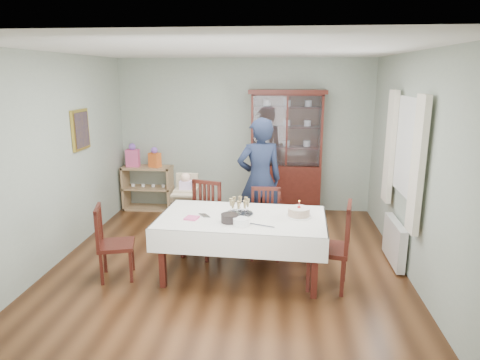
# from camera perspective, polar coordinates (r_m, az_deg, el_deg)

# --- Properties ---
(floor) EXTENTS (5.00, 5.00, 0.00)m
(floor) POSITION_cam_1_polar(r_m,az_deg,el_deg) (5.68, -1.65, -11.40)
(floor) COLOR #593319
(floor) RESTS_ON ground
(room_shell) EXTENTS (5.00, 5.00, 5.00)m
(room_shell) POSITION_cam_1_polar(r_m,az_deg,el_deg) (5.70, -1.12, 6.65)
(room_shell) COLOR #9EAA99
(room_shell) RESTS_ON floor
(dining_table) EXTENTS (2.06, 1.25, 0.76)m
(dining_table) POSITION_cam_1_polar(r_m,az_deg,el_deg) (5.30, 0.27, -8.73)
(dining_table) COLOR #441711
(dining_table) RESTS_ON floor
(china_cabinet) EXTENTS (1.30, 0.48, 2.18)m
(china_cabinet) POSITION_cam_1_polar(r_m,az_deg,el_deg) (7.46, 6.16, 3.81)
(china_cabinet) COLOR #441711
(china_cabinet) RESTS_ON floor
(sideboard) EXTENTS (0.90, 0.38, 0.80)m
(sideboard) POSITION_cam_1_polar(r_m,az_deg,el_deg) (8.01, -12.17, -1.02)
(sideboard) COLOR tan
(sideboard) RESTS_ON floor
(picture_frame) EXTENTS (0.04, 0.48, 0.58)m
(picture_frame) POSITION_cam_1_polar(r_m,az_deg,el_deg) (6.59, -20.50, 6.30)
(picture_frame) COLOR gold
(picture_frame) RESTS_ON room_shell
(window) EXTENTS (0.04, 1.02, 1.22)m
(window) POSITION_cam_1_polar(r_m,az_deg,el_deg) (5.68, 21.51, 4.07)
(window) COLOR white
(window) RESTS_ON room_shell
(curtain_left) EXTENTS (0.07, 0.30, 1.55)m
(curtain_left) POSITION_cam_1_polar(r_m,az_deg,el_deg) (5.10, 22.62, 1.78)
(curtain_left) COLOR silver
(curtain_left) RESTS_ON room_shell
(curtain_right) EXTENTS (0.07, 0.30, 1.55)m
(curtain_right) POSITION_cam_1_polar(r_m,az_deg,el_deg) (6.27, 19.39, 4.18)
(curtain_right) COLOR silver
(curtain_right) RESTS_ON room_shell
(radiator) EXTENTS (0.10, 0.80, 0.55)m
(radiator) POSITION_cam_1_polar(r_m,az_deg,el_deg) (5.99, 19.88, -7.75)
(radiator) COLOR white
(radiator) RESTS_ON floor
(chair_far_left) EXTENTS (0.56, 0.56, 1.00)m
(chair_far_left) POSITION_cam_1_polar(r_m,az_deg,el_deg) (5.94, -5.18, -7.13)
(chair_far_left) COLOR #441711
(chair_far_left) RESTS_ON floor
(chair_far_right) EXTENTS (0.43, 0.43, 0.93)m
(chair_far_right) POSITION_cam_1_polar(r_m,az_deg,el_deg) (5.88, 3.38, -7.56)
(chair_far_right) COLOR #441711
(chair_far_right) RESTS_ON floor
(chair_end_left) EXTENTS (0.51, 0.51, 0.91)m
(chair_end_left) POSITION_cam_1_polar(r_m,az_deg,el_deg) (5.49, -16.24, -9.78)
(chair_end_left) COLOR #441711
(chair_end_left) RESTS_ON floor
(chair_end_right) EXTENTS (0.54, 0.54, 1.03)m
(chair_end_right) POSITION_cam_1_polar(r_m,az_deg,el_deg) (5.16, 11.78, -10.70)
(chair_end_right) COLOR #441711
(chair_end_right) RESTS_ON floor
(woman) EXTENTS (0.77, 0.61, 1.84)m
(woman) POSITION_cam_1_polar(r_m,az_deg,el_deg) (6.27, 2.63, -0.02)
(woman) COLOR #161D32
(woman) RESTS_ON floor
(high_chair) EXTENTS (0.45, 0.45, 1.00)m
(high_chair) POSITION_cam_1_polar(r_m,az_deg,el_deg) (6.55, -7.13, -4.27)
(high_chair) COLOR black
(high_chair) RESTS_ON floor
(champagne_tray) EXTENTS (0.34, 0.34, 0.21)m
(champagne_tray) POSITION_cam_1_polar(r_m,az_deg,el_deg) (5.22, -0.09, -3.97)
(champagne_tray) COLOR silver
(champagne_tray) RESTS_ON dining_table
(birthday_cake) EXTENTS (0.30, 0.30, 0.21)m
(birthday_cake) POSITION_cam_1_polar(r_m,az_deg,el_deg) (5.19, 7.85, -4.30)
(birthday_cake) COLOR white
(birthday_cake) RESTS_ON dining_table
(plate_stack_dark) EXTENTS (0.22, 0.22, 0.10)m
(plate_stack_dark) POSITION_cam_1_polar(r_m,az_deg,el_deg) (4.97, -1.40, -5.10)
(plate_stack_dark) COLOR black
(plate_stack_dark) RESTS_ON dining_table
(plate_stack_white) EXTENTS (0.22, 0.22, 0.08)m
(plate_stack_white) POSITION_cam_1_polar(r_m,az_deg,el_deg) (4.88, 0.15, -5.57)
(plate_stack_white) COLOR white
(plate_stack_white) RESTS_ON dining_table
(napkin_stack) EXTENTS (0.18, 0.18, 0.02)m
(napkin_stack) POSITION_cam_1_polar(r_m,az_deg,el_deg) (5.12, -6.46, -5.06)
(napkin_stack) COLOR #DE5189
(napkin_stack) RESTS_ON dining_table
(cutlery) EXTENTS (0.19, 0.20, 0.01)m
(cutlery) POSITION_cam_1_polar(r_m,az_deg,el_deg) (5.21, -5.16, -4.71)
(cutlery) COLOR silver
(cutlery) RESTS_ON dining_table
(cake_knife) EXTENTS (0.29, 0.13, 0.01)m
(cake_knife) POSITION_cam_1_polar(r_m,az_deg,el_deg) (4.87, 2.97, -6.07)
(cake_knife) COLOR silver
(cake_knife) RESTS_ON dining_table
(gift_bag_pink) EXTENTS (0.23, 0.15, 0.42)m
(gift_bag_pink) POSITION_cam_1_polar(r_m,az_deg,el_deg) (7.94, -14.11, 3.08)
(gift_bag_pink) COLOR #DE5189
(gift_bag_pink) RESTS_ON sideboard
(gift_bag_orange) EXTENTS (0.23, 0.20, 0.36)m
(gift_bag_orange) POSITION_cam_1_polar(r_m,az_deg,el_deg) (7.82, -11.30, 2.88)
(gift_bag_orange) COLOR orange
(gift_bag_orange) RESTS_ON sideboard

